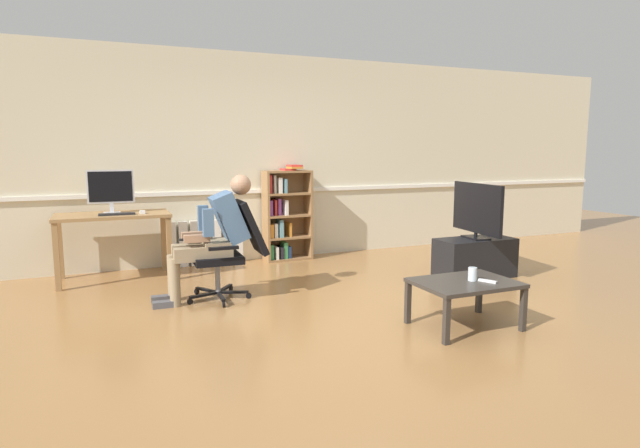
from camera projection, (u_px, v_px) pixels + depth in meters
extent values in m
plane|color=olive|center=(342.00, 314.00, 4.67)|extent=(18.00, 18.00, 0.00)
cube|color=beige|center=(256.00, 158.00, 6.89)|extent=(12.00, 0.10, 2.70)
cube|color=white|center=(258.00, 191.00, 6.89)|extent=(12.00, 0.03, 0.05)
cube|color=#9E7547|center=(57.00, 257.00, 5.39)|extent=(0.06, 0.06, 0.72)
cube|color=#9E7547|center=(170.00, 249.00, 5.83)|extent=(0.06, 0.06, 0.72)
cube|color=#9E7547|center=(164.00, 241.00, 6.35)|extent=(0.06, 0.06, 0.72)
cube|color=#9E7547|center=(60.00, 248.00, 5.90)|extent=(0.06, 0.06, 0.72)
cube|color=#9E7547|center=(113.00, 215.00, 5.81)|extent=(1.22, 0.65, 0.04)
cube|color=silver|center=(112.00, 213.00, 5.86)|extent=(0.18, 0.14, 0.01)
cube|color=silver|center=(112.00, 207.00, 5.87)|extent=(0.04, 0.02, 0.10)
cube|color=silver|center=(111.00, 186.00, 5.84)|extent=(0.50, 0.02, 0.38)
cube|color=black|center=(111.00, 187.00, 5.83)|extent=(0.46, 0.00, 0.34)
cube|color=black|center=(117.00, 214.00, 5.70)|extent=(0.38, 0.12, 0.02)
cube|color=white|center=(142.00, 212.00, 5.82)|extent=(0.06, 0.10, 0.03)
cube|color=olive|center=(266.00, 217.00, 6.80)|extent=(0.03, 0.28, 1.19)
cube|color=olive|center=(308.00, 214.00, 7.04)|extent=(0.03, 0.28, 1.19)
cube|color=olive|center=(284.00, 214.00, 7.05)|extent=(0.60, 0.02, 1.19)
cube|color=olive|center=(288.00, 258.00, 7.00)|extent=(0.57, 0.28, 0.03)
cube|color=olive|center=(288.00, 237.00, 6.96)|extent=(0.57, 0.28, 0.03)
cube|color=olive|center=(287.00, 215.00, 6.92)|extent=(0.57, 0.28, 0.03)
cube|color=olive|center=(287.00, 194.00, 6.88)|extent=(0.57, 0.28, 0.03)
cube|color=olive|center=(287.00, 172.00, 6.84)|extent=(0.57, 0.28, 0.03)
cube|color=#38844C|center=(270.00, 252.00, 6.89)|extent=(0.05, 0.19, 0.20)
cube|color=orange|center=(270.00, 231.00, 6.83)|extent=(0.05, 0.19, 0.18)
cube|color=#89428E|center=(269.00, 208.00, 6.81)|extent=(0.04, 0.19, 0.20)
cube|color=red|center=(269.00, 184.00, 6.78)|extent=(0.04, 0.19, 0.24)
cube|color=white|center=(275.00, 253.00, 6.90)|extent=(0.04, 0.19, 0.16)
cube|color=white|center=(274.00, 230.00, 6.86)|extent=(0.04, 0.19, 0.19)
cube|color=red|center=(274.00, 207.00, 6.84)|extent=(0.03, 0.19, 0.20)
cube|color=beige|center=(273.00, 184.00, 6.80)|extent=(0.03, 0.19, 0.23)
cube|color=black|center=(280.00, 252.00, 6.93)|extent=(0.05, 0.19, 0.16)
cube|color=#6699A3|center=(280.00, 229.00, 6.88)|extent=(0.05, 0.19, 0.20)
cube|color=#89428E|center=(278.00, 207.00, 6.87)|extent=(0.04, 0.19, 0.22)
cube|color=white|center=(279.00, 185.00, 6.80)|extent=(0.05, 0.19, 0.20)
cube|color=#38844C|center=(284.00, 250.00, 6.95)|extent=(0.05, 0.19, 0.22)
cube|color=#6699A3|center=(280.00, 228.00, 6.90)|extent=(0.05, 0.19, 0.23)
cube|color=white|center=(285.00, 207.00, 6.88)|extent=(0.04, 0.19, 0.20)
cube|color=#6699A3|center=(284.00, 186.00, 6.83)|extent=(0.04, 0.19, 0.18)
cube|color=#2D519E|center=(288.00, 251.00, 7.00)|extent=(0.04, 0.19, 0.16)
cube|color=orange|center=(288.00, 229.00, 6.95)|extent=(0.03, 0.19, 0.18)
cube|color=red|center=(288.00, 170.00, 6.86)|extent=(0.16, 0.22, 0.02)
cube|color=orange|center=(295.00, 168.00, 6.85)|extent=(0.16, 0.22, 0.02)
cube|color=red|center=(294.00, 166.00, 6.90)|extent=(0.16, 0.22, 0.02)
cube|color=white|center=(172.00, 245.00, 6.49)|extent=(0.11, 0.08, 0.57)
cube|color=white|center=(183.00, 244.00, 6.55)|extent=(0.11, 0.08, 0.57)
cube|color=white|center=(195.00, 243.00, 6.60)|extent=(0.11, 0.08, 0.57)
cube|color=white|center=(206.00, 242.00, 6.66)|extent=(0.11, 0.08, 0.57)
cube|color=white|center=(217.00, 242.00, 6.71)|extent=(0.11, 0.08, 0.57)
cube|color=white|center=(228.00, 241.00, 6.77)|extent=(0.11, 0.08, 0.57)
cube|color=white|center=(238.00, 240.00, 6.82)|extent=(0.11, 0.08, 0.57)
cube|color=black|center=(221.00, 296.00, 5.00)|extent=(0.05, 0.30, 0.02)
cylinder|color=black|center=(224.00, 304.00, 4.87)|extent=(0.02, 0.06, 0.06)
cube|color=black|center=(233.00, 292.00, 5.15)|extent=(0.29, 0.14, 0.02)
cylinder|color=black|center=(249.00, 296.00, 5.16)|extent=(0.06, 0.04, 0.06)
cube|color=black|center=(225.00, 288.00, 5.29)|extent=(0.21, 0.26, 0.02)
cylinder|color=black|center=(231.00, 288.00, 5.43)|extent=(0.05, 0.06, 0.06)
cube|color=black|center=(207.00, 290.00, 5.22)|extent=(0.20, 0.27, 0.02)
cylinder|color=black|center=(197.00, 292.00, 5.31)|extent=(0.05, 0.06, 0.06)
cube|color=black|center=(204.00, 295.00, 5.05)|extent=(0.30, 0.12, 0.02)
cylinder|color=black|center=(190.00, 302.00, 4.96)|extent=(0.06, 0.04, 0.06)
cylinder|color=gray|center=(218.00, 277.00, 5.12)|extent=(0.05, 0.05, 0.30)
cube|color=black|center=(217.00, 258.00, 5.09)|extent=(0.48, 0.48, 0.07)
cube|color=black|center=(251.00, 227.00, 5.17)|extent=(0.29, 0.45, 0.54)
cube|color=black|center=(214.00, 239.00, 5.32)|extent=(0.28, 0.05, 0.03)
cube|color=black|center=(224.00, 248.00, 4.84)|extent=(0.28, 0.05, 0.03)
cube|color=#937F60|center=(217.00, 248.00, 5.08)|extent=(0.27, 0.35, 0.14)
cube|color=#476689|center=(229.00, 217.00, 5.08)|extent=(0.37, 0.35, 0.52)
sphere|color=#A87A5B|center=(241.00, 185.00, 5.08)|extent=(0.20, 0.20, 0.20)
cube|color=black|center=(187.00, 239.00, 4.96)|extent=(0.15, 0.04, 0.02)
cube|color=#937F60|center=(194.00, 250.00, 5.10)|extent=(0.42, 0.15, 0.13)
cylinder|color=#937F60|center=(173.00, 278.00, 5.06)|extent=(0.10, 0.10, 0.46)
cube|color=#4C4C51|center=(163.00, 299.00, 5.06)|extent=(0.22, 0.10, 0.06)
cube|color=#937F60|center=(197.00, 254.00, 4.92)|extent=(0.42, 0.15, 0.13)
cylinder|color=#937F60|center=(175.00, 283.00, 4.88)|extent=(0.10, 0.10, 0.46)
cube|color=#4C4C51|center=(165.00, 304.00, 4.87)|extent=(0.22, 0.10, 0.06)
cube|color=#476689|center=(203.00, 218.00, 5.15)|extent=(0.10, 0.08, 0.26)
cube|color=#A87A5B|center=(194.00, 235.00, 5.08)|extent=(0.24, 0.08, 0.07)
cube|color=#476689|center=(208.00, 223.00, 4.86)|extent=(0.10, 0.08, 0.26)
cube|color=#A87A5B|center=(197.00, 238.00, 4.90)|extent=(0.24, 0.08, 0.07)
cube|color=black|center=(475.00, 258.00, 6.01)|extent=(0.91, 0.42, 0.45)
cube|color=black|center=(476.00, 238.00, 5.97)|extent=(0.23, 0.34, 0.02)
cylinder|color=black|center=(476.00, 235.00, 5.97)|extent=(0.04, 0.04, 0.05)
cube|color=black|center=(477.00, 208.00, 5.92)|extent=(0.14, 0.92, 0.56)
cube|color=#9EBCF4|center=(479.00, 208.00, 5.93)|extent=(0.10, 0.86, 0.52)
cube|color=#332D28|center=(446.00, 322.00, 3.92)|extent=(0.04, 0.04, 0.36)
cube|color=#332D28|center=(523.00, 310.00, 4.21)|extent=(0.04, 0.04, 0.36)
cube|color=#332D28|center=(479.00, 293.00, 4.70)|extent=(0.04, 0.04, 0.36)
cube|color=#332D28|center=(408.00, 303.00, 4.41)|extent=(0.04, 0.04, 0.36)
cube|color=#332D28|center=(465.00, 283.00, 4.28)|extent=(0.82, 0.59, 0.03)
cylinder|color=silver|center=(472.00, 274.00, 4.29)|extent=(0.07, 0.07, 0.11)
cube|color=white|center=(487.00, 281.00, 4.24)|extent=(0.10, 0.15, 0.02)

